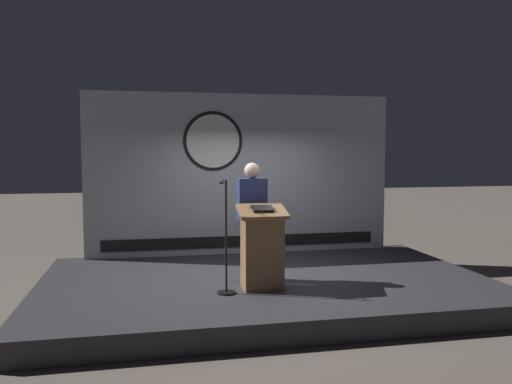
{
  "coord_description": "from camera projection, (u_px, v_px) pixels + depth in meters",
  "views": [
    {
      "loc": [
        -1.67,
        -7.27,
        2.16
      ],
      "look_at": [
        -0.17,
        -0.19,
        1.57
      ],
      "focal_mm": 36.44,
      "sensor_mm": 36.0,
      "label": 1
    }
  ],
  "objects": [
    {
      "name": "speaker_person",
      "position": [
        252.0,
        220.0,
        7.36
      ],
      "size": [
        0.4,
        0.26,
        1.68
      ],
      "color": "black",
      "rests_on": "stage_platform"
    },
    {
      "name": "podium",
      "position": [
        262.0,
        248.0,
        6.93
      ],
      "size": [
        0.64,
        0.5,
        1.13
      ],
      "color": "olive",
      "rests_on": "stage_platform"
    },
    {
      "name": "ground_plane",
      "position": [
        265.0,
        297.0,
        7.61
      ],
      "size": [
        40.0,
        40.0,
        0.0
      ],
      "primitive_type": "plane",
      "color": "#6B6056"
    },
    {
      "name": "microphone_stand",
      "position": [
        226.0,
        253.0,
        6.73
      ],
      "size": [
        0.24,
        0.54,
        1.48
      ],
      "color": "black",
      "rests_on": "stage_platform"
    },
    {
      "name": "stage_platform",
      "position": [
        265.0,
        287.0,
        7.6
      ],
      "size": [
        6.4,
        4.0,
        0.3
      ],
      "primitive_type": "cube",
      "color": "#333338",
      "rests_on": "ground"
    },
    {
      "name": "banner_display",
      "position": [
        241.0,
        174.0,
        9.27
      ],
      "size": [
        5.46,
        0.12,
        2.84
      ],
      "color": "#B2B7C1",
      "rests_on": "stage_platform"
    }
  ]
}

